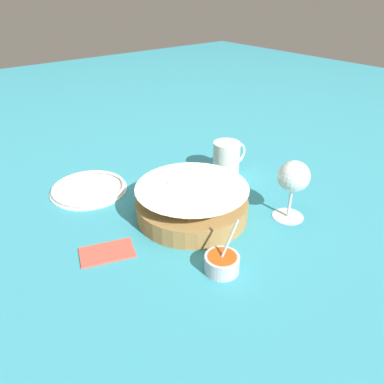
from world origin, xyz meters
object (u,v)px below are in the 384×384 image
food_basket (192,203)px  sauce_cup (222,263)px  wine_glass (293,179)px  beer_mug (227,159)px  side_plate (89,188)px

food_basket → sauce_cup: (-0.08, -0.19, -0.02)m
wine_glass → beer_mug: wine_glass is taller
beer_mug → sauce_cup: bearing=-134.7°
food_basket → sauce_cup: bearing=-112.3°
sauce_cup → beer_mug: sauce_cup is taller
sauce_cup → food_basket: bearing=67.7°
food_basket → beer_mug: size_ratio=2.30×
sauce_cup → side_plate: 0.45m
wine_glass → beer_mug: (0.04, 0.26, -0.06)m
sauce_cup → beer_mug: 0.42m
wine_glass → beer_mug: bearing=80.4°
food_basket → side_plate: food_basket is taller
sauce_cup → beer_mug: bearing=45.3°
food_basket → beer_mug: 0.25m
beer_mug → side_plate: (-0.36, 0.15, -0.04)m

